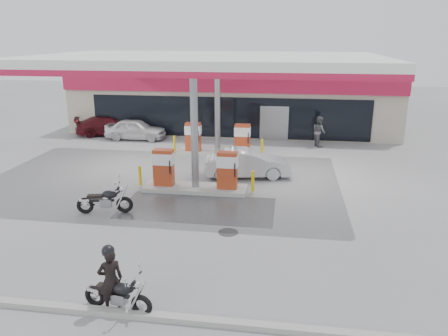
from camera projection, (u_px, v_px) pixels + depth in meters
The scene contains 16 objects.
ground at pixel (185, 207), 17.19m from camera, with size 90.00×90.00×0.00m, color gray.
wet_patch at pixel (197, 208), 17.12m from camera, with size 6.00×3.00×0.00m, color #4C4C4F.
drain_cover at pixel (228, 232), 15.01m from camera, with size 0.70×0.70×0.01m, color #38383A.
kerb at pixel (118, 313), 10.55m from camera, with size 28.00×0.25×0.15m, color gray.
store_building at pixel (235, 99), 31.67m from camera, with size 22.00×8.22×4.00m.
canopy at pixel (207, 62), 20.37m from camera, with size 16.00×10.02×5.51m.
pump_island_near at pixel (195, 175), 18.87m from camera, with size 5.14×1.30×1.78m.
pump_island_far at pixel (218, 142), 24.54m from camera, with size 5.14×1.30×1.78m.
main_motorcycle at pixel (119, 296), 10.63m from camera, with size 1.85×0.73×0.95m.
biker_main at pixel (111, 280), 10.57m from camera, with size 0.60×0.40×1.66m, color black.
parked_motorcycle at pixel (106, 201), 16.51m from camera, with size 2.10×0.82×1.09m.
sedan_white at pixel (136, 129), 28.14m from camera, with size 1.56×3.88×1.32m, color silver.
attendant at pixel (319, 131), 26.32m from camera, with size 0.89×0.70×1.84m, color #515256.
hatchback_silver at pixel (247, 163), 20.68m from camera, with size 1.41×4.06×1.34m, color #B1B4BA.
parked_car_left at pixel (109, 125), 29.49m from camera, with size 1.76×4.34×1.26m, color #480F15.
parked_car_right at pixel (297, 125), 29.60m from camera, with size 2.16×4.69×1.30m, color black.
Camera 1 is at (3.88, -15.57, 6.52)m, focal length 35.00 mm.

